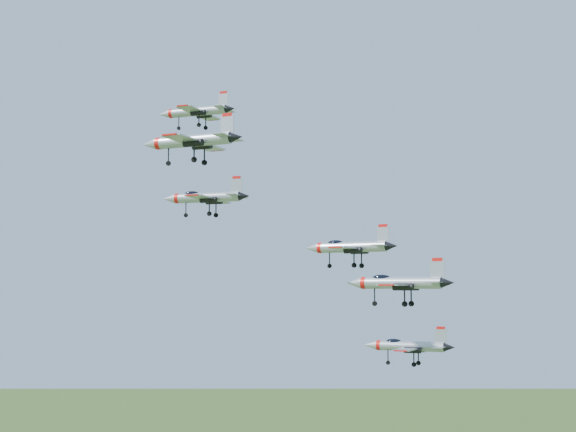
# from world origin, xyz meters

# --- Properties ---
(jet_lead) EXTENTS (13.15, 10.91, 3.51)m
(jet_lead) POSITION_xyz_m (-13.90, 14.79, 152.98)
(jet_lead) COLOR #A8AEB5
(jet_left_high) EXTENTS (12.46, 10.28, 3.33)m
(jet_left_high) POSITION_xyz_m (-6.41, -0.53, 137.69)
(jet_left_high) COLOR #A8AEB5
(jet_right_high) EXTENTS (12.40, 10.36, 3.32)m
(jet_right_high) POSITION_xyz_m (-0.89, -19.68, 141.60)
(jet_right_high) COLOR #A8AEB5
(jet_left_low) EXTENTS (13.31, 11.27, 3.60)m
(jet_left_low) POSITION_xyz_m (11.83, 5.59, 131.19)
(jet_left_low) COLOR #A8AEB5
(jet_right_low) EXTENTS (11.96, 10.07, 3.22)m
(jet_right_low) POSITION_xyz_m (20.68, -14.37, 126.30)
(jet_right_low) COLOR #A8AEB5
(jet_trail) EXTENTS (11.24, 9.41, 3.01)m
(jet_trail) POSITION_xyz_m (20.26, -2.11, 118.81)
(jet_trail) COLOR #A8AEB5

